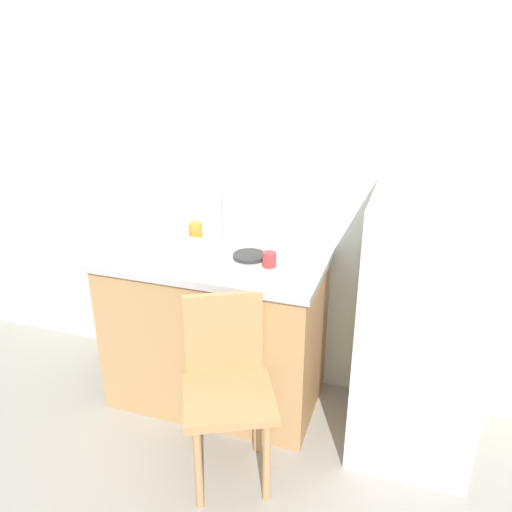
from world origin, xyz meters
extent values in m
plane|color=#9E998E|center=(0.00, 0.00, 0.00)|extent=(8.00, 8.00, 0.00)
cube|color=silver|center=(0.00, 1.00, 1.23)|extent=(4.80, 0.10, 2.46)
cube|color=tan|center=(-0.35, 0.65, 0.43)|extent=(1.13, 0.60, 0.85)
cube|color=#B7B7BC|center=(-0.35, 0.65, 0.87)|extent=(1.17, 0.64, 0.04)
cylinder|color=#B7B7BC|center=(-0.38, 0.90, 1.04)|extent=(0.02, 0.02, 0.29)
cube|color=white|center=(0.73, 0.63, 0.66)|extent=(0.57, 0.64, 1.32)
cylinder|color=tan|center=(-0.13, -0.10, 0.23)|extent=(0.04, 0.04, 0.45)
cylinder|color=tan|center=(0.14, 0.03, 0.23)|extent=(0.04, 0.04, 0.45)
cylinder|color=tan|center=(-0.26, 0.17, 0.23)|extent=(0.04, 0.04, 0.45)
cylinder|color=tan|center=(0.01, 0.30, 0.23)|extent=(0.04, 0.04, 0.45)
cube|color=tan|center=(-0.06, 0.10, 0.47)|extent=(0.54, 0.54, 0.04)
cube|color=tan|center=(-0.14, 0.26, 0.69)|extent=(0.34, 0.19, 0.40)
cube|color=white|center=(-0.43, 0.64, 0.92)|extent=(0.28, 0.20, 0.05)
cylinder|color=#2D2D2D|center=(-0.16, 0.68, 0.90)|extent=(0.17, 0.17, 0.02)
cylinder|color=orange|center=(-0.52, 0.82, 0.94)|extent=(0.08, 0.08, 0.10)
cylinder|color=red|center=(-0.03, 0.61, 0.93)|extent=(0.07, 0.07, 0.07)
camera|label=1|loc=(0.64, -1.66, 1.97)|focal=36.67mm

